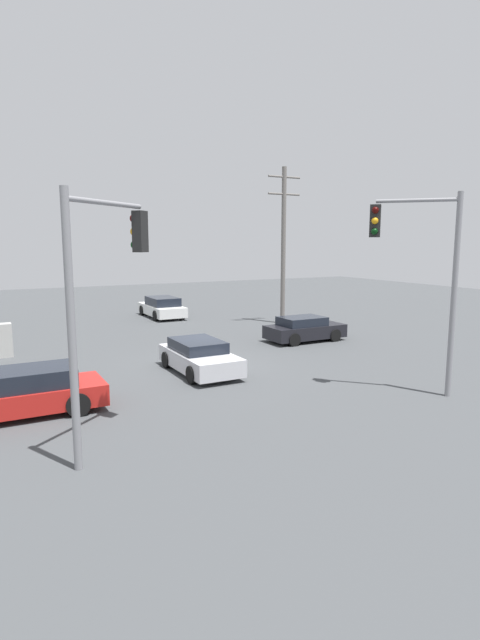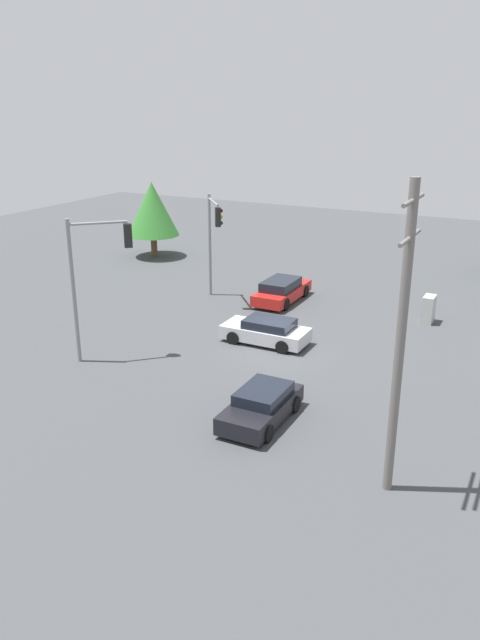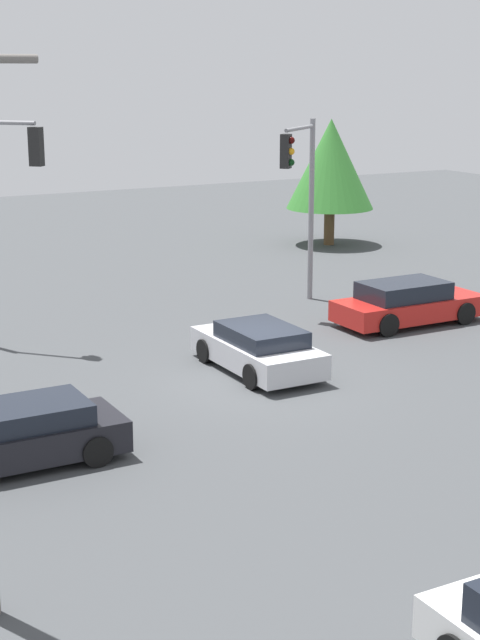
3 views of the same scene
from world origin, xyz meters
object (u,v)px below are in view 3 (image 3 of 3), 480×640
sedan_silver (258,348)px  traffic_signal_cross (302,182)px  sedan_red (408,303)px  sedan_dark (25,434)px

sedan_silver → traffic_signal_cross: 8.30m
sedan_red → traffic_signal_cross: traffic_signal_cross is taller
sedan_silver → sedan_red: (6.51, 2.03, 0.05)m
sedan_red → traffic_signal_cross: 5.32m
sedan_silver → sedan_dark: (-7.20, -3.17, -0.00)m
sedan_dark → sedan_red: (13.71, 5.21, 0.05)m
sedan_dark → traffic_signal_cross: traffic_signal_cross is taller
sedan_silver → sedan_red: 6.82m
sedan_red → sedan_silver: bearing=-72.7°
traffic_signal_cross → sedan_red: bearing=74.0°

